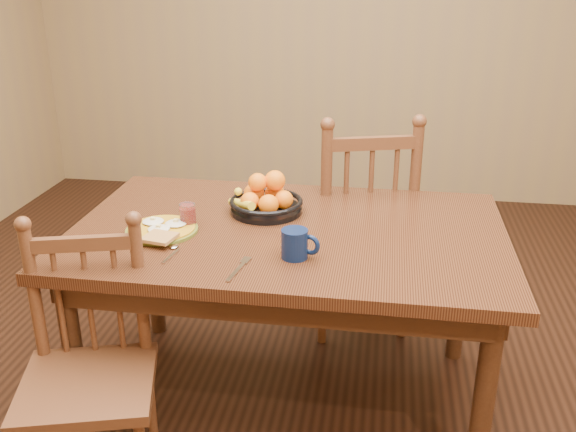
# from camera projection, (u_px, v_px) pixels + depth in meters

# --- Properties ---
(room) EXTENTS (4.52, 5.02, 2.72)m
(room) POSITION_uv_depth(u_px,v_px,m) (288.00, 65.00, 2.16)
(room) COLOR black
(room) RESTS_ON ground
(dining_table) EXTENTS (1.60, 1.00, 0.75)m
(dining_table) POSITION_uv_depth(u_px,v_px,m) (288.00, 249.00, 2.41)
(dining_table) COLOR black
(dining_table) RESTS_ON ground
(chair_far) EXTENTS (0.59, 0.57, 1.05)m
(chair_far) POSITION_uv_depth(u_px,v_px,m) (359.00, 228.00, 2.99)
(chair_far) COLOR #472615
(chair_far) RESTS_ON ground
(chair_near) EXTENTS (0.51, 0.49, 0.91)m
(chair_near) POSITION_uv_depth(u_px,v_px,m) (89.00, 373.00, 2.06)
(chair_near) COLOR #472615
(chair_near) RESTS_ON ground
(breakfast_plate) EXTENTS (0.26, 0.30, 0.04)m
(breakfast_plate) POSITION_uv_depth(u_px,v_px,m) (162.00, 229.00, 2.34)
(breakfast_plate) COLOR #59601E
(breakfast_plate) RESTS_ON dining_table
(fork) EXTENTS (0.05, 0.18, 0.00)m
(fork) POSITION_uv_depth(u_px,v_px,m) (240.00, 267.00, 2.07)
(fork) COLOR silver
(fork) RESTS_ON dining_table
(spoon) EXTENTS (0.04, 0.16, 0.01)m
(spoon) POSITION_uv_depth(u_px,v_px,m) (173.00, 249.00, 2.20)
(spoon) COLOR silver
(spoon) RESTS_ON dining_table
(coffee_mug) EXTENTS (0.13, 0.09, 0.10)m
(coffee_mug) POSITION_uv_depth(u_px,v_px,m) (296.00, 244.00, 2.13)
(coffee_mug) COLOR #0A1637
(coffee_mug) RESTS_ON dining_table
(juice_glass) EXTENTS (0.06, 0.06, 0.09)m
(juice_glass) POSITION_uv_depth(u_px,v_px,m) (188.00, 216.00, 2.38)
(juice_glass) COLOR silver
(juice_glass) RESTS_ON dining_table
(fruit_bowl) EXTENTS (0.29, 0.29, 0.17)m
(fruit_bowl) POSITION_uv_depth(u_px,v_px,m) (266.00, 200.00, 2.52)
(fruit_bowl) COLOR black
(fruit_bowl) RESTS_ON dining_table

